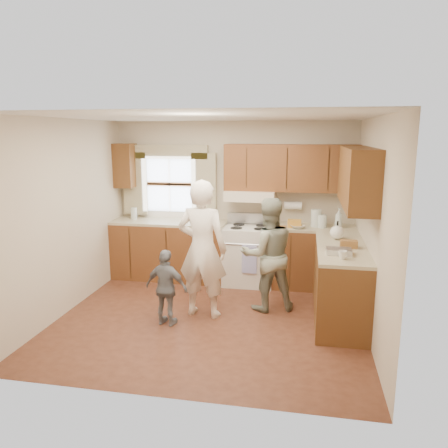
% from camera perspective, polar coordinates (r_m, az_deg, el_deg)
% --- Properties ---
extents(room, '(3.80, 3.80, 3.80)m').
position_cam_1_polar(room, '(5.31, -1.86, 0.23)').
color(room, '#492416').
rests_on(room, ground).
extents(kitchen_fixtures, '(3.80, 2.25, 2.15)m').
position_cam_1_polar(kitchen_fixtures, '(6.35, 5.71, -1.71)').
color(kitchen_fixtures, '#4C2910').
rests_on(kitchen_fixtures, ground).
extents(stove, '(0.76, 0.67, 1.07)m').
position_cam_1_polar(stove, '(6.82, 3.27, -3.94)').
color(stove, silver).
rests_on(stove, ground).
extents(woman_left, '(0.69, 0.50, 1.76)m').
position_cam_1_polar(woman_left, '(5.51, -2.85, -3.30)').
color(woman_left, white).
rests_on(woman_left, ground).
extents(woman_right, '(0.88, 0.78, 1.50)m').
position_cam_1_polar(woman_right, '(5.77, 5.75, -3.99)').
color(woman_right, '#2A4030').
rests_on(woman_right, ground).
extents(child, '(0.59, 0.33, 0.95)m').
position_cam_1_polar(child, '(5.39, -7.51, -8.26)').
color(child, gray).
rests_on(child, ground).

